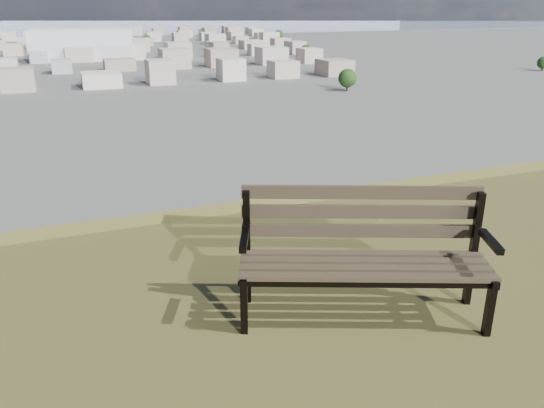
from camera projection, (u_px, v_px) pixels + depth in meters
name	position (u px, v px, depth m)	size (l,w,h in m)	color
park_bench	(363.00, 248.00, 4.25)	(2.05, 1.33, 1.03)	#453A28
arena	(83.00, 50.00, 281.08)	(54.03, 28.60, 21.76)	silver
city_blocks	(58.00, 44.00, 354.19)	(395.00, 361.00, 7.00)	silver
city_trees	(5.00, 51.00, 278.95)	(406.52, 387.20, 9.98)	#382A1C
bay_water	(54.00, 25.00, 796.17)	(2400.00, 700.00, 0.12)	#99B1C3
far_hills	(23.00, 6.00, 1204.88)	(2050.00, 340.00, 60.00)	#8C93AF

